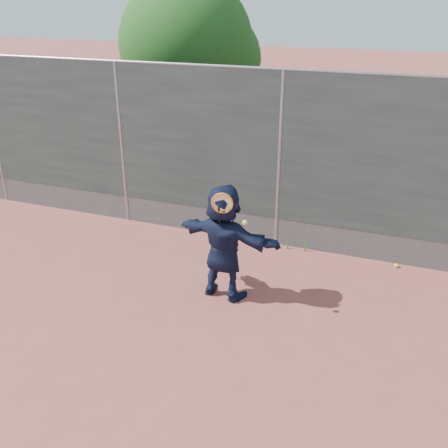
% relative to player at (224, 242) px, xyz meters
% --- Properties ---
extents(ground, '(80.00, 80.00, 0.00)m').
position_rel_player_xyz_m(ground, '(0.28, -1.62, -0.86)').
color(ground, '#9E4C42').
rests_on(ground, ground).
extents(player, '(1.66, 0.76, 1.72)m').
position_rel_player_xyz_m(player, '(0.00, 0.00, 0.00)').
color(player, '#141C37').
rests_on(player, ground).
extents(ball_ground, '(0.07, 0.07, 0.07)m').
position_rel_player_xyz_m(ball_ground, '(2.35, 1.73, -0.83)').
color(ball_ground, '#D2EC34').
rests_on(ball_ground, ground).
extents(fence, '(20.00, 0.06, 3.03)m').
position_rel_player_xyz_m(fence, '(0.28, 1.88, 0.72)').
color(fence, '#38423D').
rests_on(fence, ground).
extents(swing_action, '(0.52, 0.20, 0.51)m').
position_rel_player_xyz_m(swing_action, '(0.08, -0.21, 0.65)').
color(swing_action, orange).
rests_on(swing_action, ground).
extents(tree_left, '(3.15, 3.00, 4.53)m').
position_rel_player_xyz_m(tree_left, '(-2.57, 4.93, 2.08)').
color(tree_left, '#382314').
rests_on(tree_left, ground).
extents(weed_clump, '(0.68, 0.07, 0.30)m').
position_rel_player_xyz_m(weed_clump, '(0.57, 1.76, -0.73)').
color(weed_clump, '#387226').
rests_on(weed_clump, ground).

